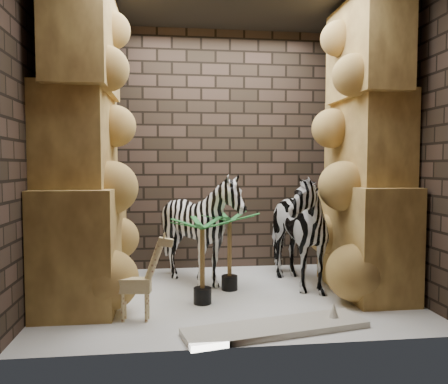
{
  "coord_description": "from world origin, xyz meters",
  "views": [
    {
      "loc": [
        -0.57,
        -4.28,
        1.3
      ],
      "look_at": [
        -0.03,
        0.15,
        1.03
      ],
      "focal_mm": 35.16,
      "sensor_mm": 36.0,
      "label": 1
    }
  ],
  "objects": [
    {
      "name": "floor",
      "position": [
        0.0,
        0.0,
        0.0
      ],
      "size": [
        3.5,
        3.5,
        0.0
      ],
      "primitive_type": "plane",
      "color": "white",
      "rests_on": "ground"
    },
    {
      "name": "zebra_left",
      "position": [
        -0.25,
        0.43,
        0.55
      ],
      "size": [
        1.16,
        1.36,
        1.11
      ],
      "primitive_type": "imported",
      "rotation": [
        0.0,
        0.0,
        -0.16
      ],
      "color": "white",
      "rests_on": "floor"
    },
    {
      "name": "palm_front",
      "position": [
        0.04,
        0.21,
        0.42
      ],
      "size": [
        0.36,
        0.36,
        0.83
      ],
      "primitive_type": null,
      "color": "#276F3A",
      "rests_on": "floor"
    },
    {
      "name": "wall_left",
      "position": [
        -1.75,
        0.0,
        1.5
      ],
      "size": [
        0.0,
        3.0,
        3.0
      ],
      "primitive_type": "plane",
      "rotation": [
        1.57,
        0.0,
        1.57
      ],
      "color": "black",
      "rests_on": "ground"
    },
    {
      "name": "palm_back",
      "position": [
        -0.28,
        -0.21,
        0.41
      ],
      "size": [
        0.36,
        0.36,
        0.82
      ],
      "primitive_type": null,
      "color": "#276F3A",
      "rests_on": "floor"
    },
    {
      "name": "zebra_right",
      "position": [
        0.7,
        0.3,
        0.71
      ],
      "size": [
        0.85,
        1.3,
        1.42
      ],
      "primitive_type": "imported",
      "rotation": [
        0.0,
        0.0,
        0.18
      ],
      "color": "white",
      "rests_on": "floor"
    },
    {
      "name": "surfboard",
      "position": [
        0.25,
        -0.97,
        0.03
      ],
      "size": [
        1.53,
        0.67,
        0.05
      ],
      "primitive_type": "cube",
      "rotation": [
        0.0,
        0.0,
        0.21
      ],
      "color": "beige",
      "rests_on": "floor"
    },
    {
      "name": "wall_front",
      "position": [
        0.0,
        -1.25,
        1.5
      ],
      "size": [
        3.5,
        0.0,
        3.5
      ],
      "primitive_type": "plane",
      "rotation": [
        -1.57,
        0.0,
        0.0
      ],
      "color": "black",
      "rests_on": "ground"
    },
    {
      "name": "rock_pillar_left",
      "position": [
        -1.4,
        0.0,
        1.5
      ],
      "size": [
        0.68,
        1.3,
        3.0
      ],
      "primitive_type": null,
      "color": "tan",
      "rests_on": "floor"
    },
    {
      "name": "rock_pillar_right",
      "position": [
        1.42,
        0.0,
        1.5
      ],
      "size": [
        0.58,
        1.25,
        3.0
      ],
      "primitive_type": null,
      "color": "tan",
      "rests_on": "floor"
    },
    {
      "name": "giraffe_toy",
      "position": [
        -0.87,
        -0.6,
        0.38
      ],
      "size": [
        0.41,
        0.18,
        0.76
      ],
      "primitive_type": null,
      "rotation": [
        0.0,
        0.0,
        -0.13
      ],
      "color": "#DAC487",
      "rests_on": "floor"
    },
    {
      "name": "wall_back",
      "position": [
        0.0,
        1.25,
        1.5
      ],
      "size": [
        3.5,
        0.0,
        3.5
      ],
      "primitive_type": "plane",
      "rotation": [
        1.57,
        0.0,
        0.0
      ],
      "color": "black",
      "rests_on": "ground"
    },
    {
      "name": "wall_right",
      "position": [
        1.75,
        0.0,
        1.5
      ],
      "size": [
        0.0,
        3.0,
        3.0
      ],
      "primitive_type": "plane",
      "rotation": [
        1.57,
        0.0,
        -1.57
      ],
      "color": "black",
      "rests_on": "ground"
    }
  ]
}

